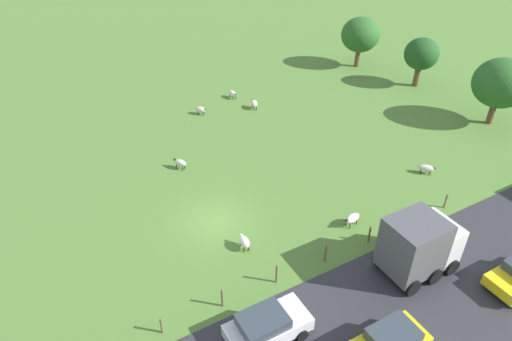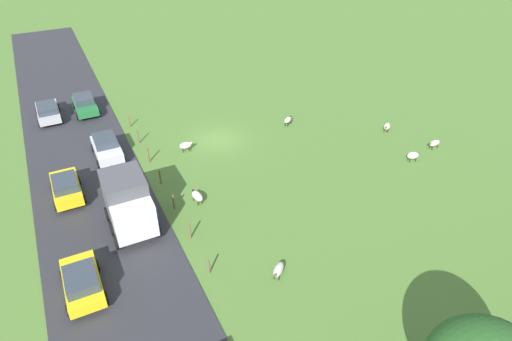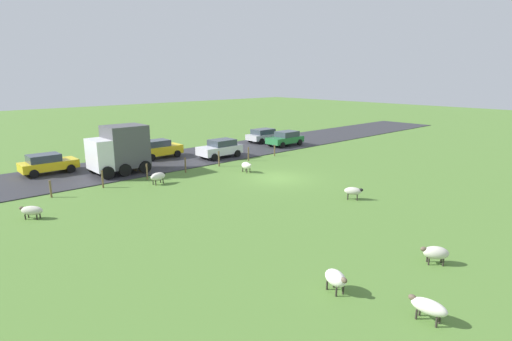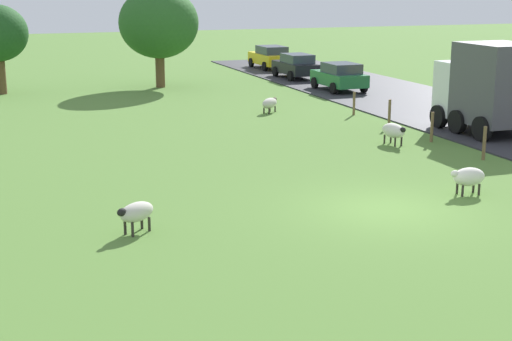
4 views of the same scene
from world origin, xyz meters
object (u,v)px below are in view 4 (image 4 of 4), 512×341
Objects in this scene: tree_0 at (159,23)px; sheep_2 at (136,212)px; car_3 at (340,76)px; car_1 at (496,95)px; car_7 at (296,66)px; sheep_3 at (394,131)px; truck_0 at (490,86)px; sheep_0 at (270,103)px; sheep_1 at (468,177)px; car_0 at (270,57)px.

sheep_2 is at bearing -104.21° from tree_0.
tree_0 is at bearing 150.13° from car_3.
car_7 reaches higher than car_1.
sheep_3 is 0.31× the size of truck_0.
car_1 is 1.03× the size of car_3.
car_1 is 9.87m from car_3.
sheep_0 is 15.38m from sheep_1.
sheep_2 is (-9.50, -15.54, 0.07)m from sheep_0.
car_3 is at bearing 90.65° from truck_0.
tree_0 is 1.41× the size of truck_0.
sheep_1 is 7.06m from sheep_3.
truck_0 is at bearing -50.50° from sheep_0.
sheep_0 is 13.18m from car_7.
tree_0 reaches higher than sheep_1.
sheep_0 is at bearing -139.39° from car_3.
car_0 reaches higher than sheep_1.
sheep_1 is 21.69m from car_3.
truck_0 is 1.02× the size of car_7.
car_1 is (13.01, -14.39, -2.90)m from tree_0.
sheep_3 is (1.51, 6.90, 0.02)m from sheep_1.
tree_0 is 20.92m from truck_0.
car_3 reaches higher than sheep_0.
sheep_1 is at bearing -83.14° from tree_0.
car_1 is at bearing -19.76° from sheep_0.
car_0 is (4.96, 25.95, 0.36)m from sheep_3.
sheep_1 is 0.85× the size of sheep_3.
sheep_1 is at bearing -88.87° from sheep_0.
car_0 is (9.61, 6.73, -2.85)m from tree_0.
car_1 reaches higher than sheep_3.
car_1 is (3.66, 4.24, -1.10)m from truck_0.
sheep_3 reaches higher than sheep_1.
sheep_2 is 31.37m from car_7.
sheep_0 is 0.30× the size of car_1.
car_3 is at bearing -91.94° from car_0.
sheep_2 is 17.79m from truck_0.
sheep_3 is 20.03m from tree_0.
car_3 is (4.55, 13.93, 0.33)m from sheep_3.
sheep_3 is 9.65m from car_1.
tree_0 is at bearing 116.65° from truck_0.
sheep_2 is 27.29m from tree_0.
sheep_3 is 0.32× the size of car_7.
tree_0 is 1.45× the size of car_1.
car_1 is 15.74m from car_7.
sheep_0 is 0.29× the size of truck_0.
sheep_1 is at bearing -129.68° from truck_0.
truck_0 is 1.06× the size of car_3.
truck_0 is 1.03× the size of car_1.
tree_0 is 9.58m from car_7.
car_0 is at bearing 35.03° from tree_0.
sheep_2 is 36.79m from car_0.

